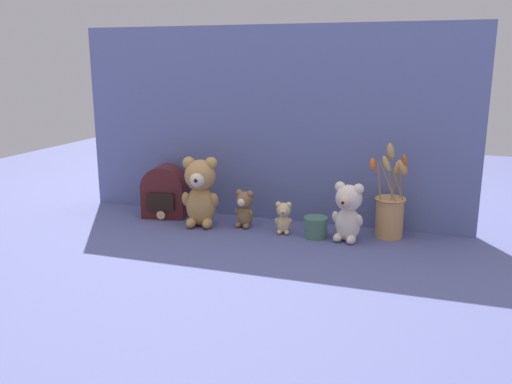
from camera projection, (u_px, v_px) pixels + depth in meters
ground_plane at (254, 230)px, 1.99m from camera, size 4.00×4.00×0.00m
backdrop_wall at (268, 125)px, 2.05m from camera, size 1.54×0.02×0.73m
teddy_bear_large at (200, 190)px, 2.01m from camera, size 0.15×0.13×0.26m
teddy_bear_medium at (348, 211)px, 1.84m from camera, size 0.11×0.10×0.21m
teddy_bear_small at (244, 208)px, 2.01m from camera, size 0.08×0.07×0.14m
teddy_bear_tiny at (283, 217)px, 1.93m from camera, size 0.07×0.06×0.12m
flower_vase at (390, 210)px, 1.89m from camera, size 0.14×0.15×0.34m
vintage_radio at (165, 193)px, 2.14m from camera, size 0.19×0.14×0.20m
decorative_tin_tall at (316, 227)px, 1.90m from camera, size 0.08×0.08×0.07m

